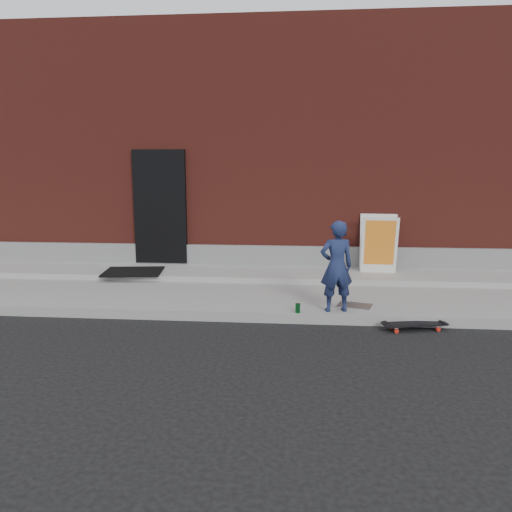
# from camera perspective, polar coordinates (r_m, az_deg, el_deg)

# --- Properties ---
(ground) EXTENTS (80.00, 80.00, 0.00)m
(ground) POSITION_cam_1_polar(r_m,az_deg,el_deg) (7.12, 3.36, -7.73)
(ground) COLOR black
(ground) RESTS_ON ground
(sidewalk) EXTENTS (20.00, 3.00, 0.15)m
(sidewalk) POSITION_cam_1_polar(r_m,az_deg,el_deg) (8.54, 3.70, -4.18)
(sidewalk) COLOR gray
(sidewalk) RESTS_ON ground
(apron) EXTENTS (20.00, 1.20, 0.10)m
(apron) POSITION_cam_1_polar(r_m,az_deg,el_deg) (9.39, 3.85, -2.09)
(apron) COLOR gray
(apron) RESTS_ON sidewalk
(building) EXTENTS (20.00, 8.10, 5.00)m
(building) POSITION_cam_1_polar(r_m,az_deg,el_deg) (13.77, 4.43, 11.39)
(building) COLOR maroon
(building) RESTS_ON ground
(child) EXTENTS (0.53, 0.40, 1.30)m
(child) POSITION_cam_1_polar(r_m,az_deg,el_deg) (7.13, 9.18, -1.18)
(child) COLOR #1B254C
(child) RESTS_ON sidewalk
(skateboard) EXTENTS (0.88, 0.40, 0.10)m
(skateboard) POSITION_cam_1_polar(r_m,az_deg,el_deg) (7.15, 17.66, -7.47)
(skateboard) COLOR #B41F12
(skateboard) RESTS_ON ground
(pizza_sign) EXTENTS (0.69, 0.80, 1.08)m
(pizza_sign) POSITION_cam_1_polar(r_m,az_deg,el_deg) (9.56, 13.81, 1.45)
(pizza_sign) COLOR white
(pizza_sign) RESTS_ON apron
(soda_can) EXTENTS (0.08, 0.08, 0.13)m
(soda_can) POSITION_cam_1_polar(r_m,az_deg,el_deg) (7.10, 4.79, -5.97)
(soda_can) COLOR #187932
(soda_can) RESTS_ON sidewalk
(doormat) EXTENTS (1.15, 0.98, 0.03)m
(doormat) POSITION_cam_1_polar(r_m,az_deg,el_deg) (9.56, -13.86, -1.75)
(doormat) COLOR black
(doormat) RESTS_ON apron
(utility_plate) EXTENTS (0.55, 0.44, 0.01)m
(utility_plate) POSITION_cam_1_polar(r_m,az_deg,el_deg) (7.59, 11.22, -5.55)
(utility_plate) COLOR #55555A
(utility_plate) RESTS_ON sidewalk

